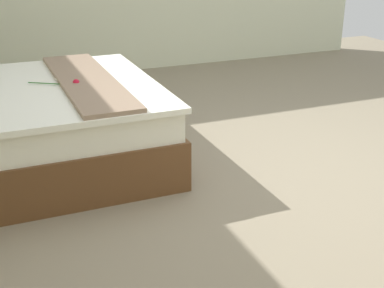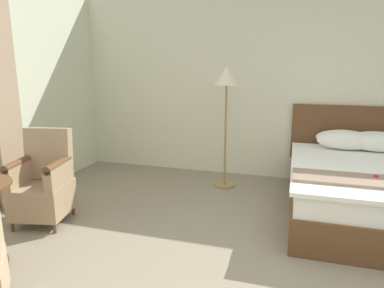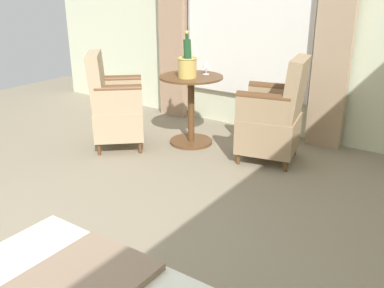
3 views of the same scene
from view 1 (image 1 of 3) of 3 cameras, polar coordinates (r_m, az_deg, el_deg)
The scene contains 1 object.
ground_plane at distance 3.96m, azimuth 9.48°, elevation -3.06°, with size 8.18×8.18×0.00m, color gray.
Camera 1 is at (-3.02, 1.96, 1.66)m, focal length 50.00 mm.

